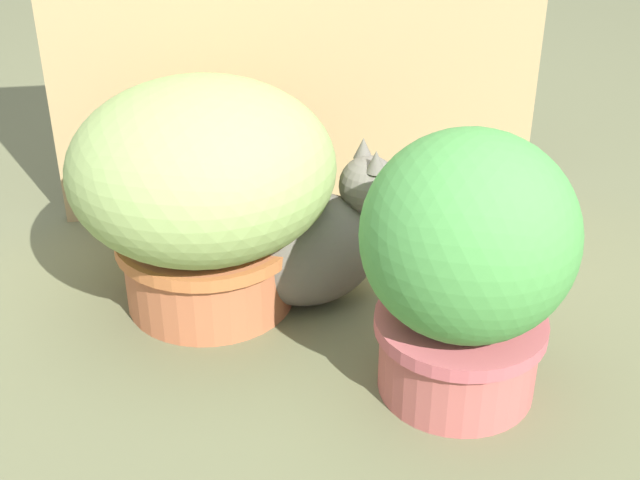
{
  "coord_description": "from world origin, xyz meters",
  "views": [
    {
      "loc": [
        -0.07,
        -1.26,
        0.93
      ],
      "look_at": [
        0.12,
        0.05,
        0.18
      ],
      "focal_mm": 49.22,
      "sensor_mm": 36.0,
      "label": 1
    }
  ],
  "objects_px": {
    "cat": "(320,243)",
    "mushroom_ornament_red": "(209,281)",
    "grass_planter": "(204,187)",
    "leafy_planter": "(466,263)"
  },
  "relations": [
    {
      "from": "cat",
      "to": "mushroom_ornament_red",
      "type": "distance_m",
      "value": 0.22
    },
    {
      "from": "grass_planter",
      "to": "cat",
      "type": "relative_size",
      "value": 1.22
    },
    {
      "from": "leafy_planter",
      "to": "cat",
      "type": "xyz_separation_m",
      "value": [
        -0.18,
        0.29,
        -0.12
      ]
    },
    {
      "from": "leafy_planter",
      "to": "cat",
      "type": "relative_size",
      "value": 1.16
    },
    {
      "from": "grass_planter",
      "to": "leafy_planter",
      "type": "distance_m",
      "value": 0.51
    },
    {
      "from": "mushroom_ornament_red",
      "to": "grass_planter",
      "type": "bearing_deg",
      "value": 88.13
    },
    {
      "from": "leafy_planter",
      "to": "cat",
      "type": "bearing_deg",
      "value": 121.96
    },
    {
      "from": "grass_planter",
      "to": "cat",
      "type": "distance_m",
      "value": 0.24
    },
    {
      "from": "cat",
      "to": "mushroom_ornament_red",
      "type": "bearing_deg",
      "value": -164.45
    },
    {
      "from": "mushroom_ornament_red",
      "to": "cat",
      "type": "bearing_deg",
      "value": 15.55
    }
  ]
}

